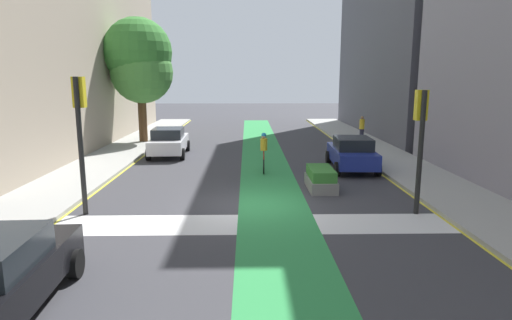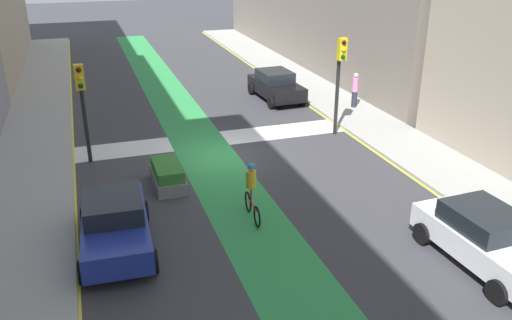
% 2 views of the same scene
% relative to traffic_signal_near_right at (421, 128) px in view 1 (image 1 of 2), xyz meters
% --- Properties ---
extents(ground_plane, '(120.00, 120.00, 0.00)m').
position_rel_traffic_signal_near_right_xyz_m(ground_plane, '(-5.33, 0.96, -2.79)').
color(ground_plane, '#38383D').
extents(bike_lane_paint, '(2.40, 60.00, 0.01)m').
position_rel_traffic_signal_near_right_xyz_m(bike_lane_paint, '(-4.57, 0.96, -2.78)').
color(bike_lane_paint, '#2D8C47').
rests_on(bike_lane_paint, ground_plane).
extents(crosswalk_band, '(12.00, 1.80, 0.01)m').
position_rel_traffic_signal_near_right_xyz_m(crosswalk_band, '(-5.33, -1.04, -2.78)').
color(crosswalk_band, silver).
rests_on(crosswalk_band, ground_plane).
extents(sidewalk_left, '(3.00, 60.00, 0.15)m').
position_rel_traffic_signal_near_right_xyz_m(sidewalk_left, '(-12.83, 0.96, -2.71)').
color(sidewalk_left, '#9E9E99').
rests_on(sidewalk_left, ground_plane).
extents(curb_stripe_left, '(0.16, 60.00, 0.01)m').
position_rel_traffic_signal_near_right_xyz_m(curb_stripe_left, '(-11.33, 0.96, -2.78)').
color(curb_stripe_left, yellow).
rests_on(curb_stripe_left, ground_plane).
extents(sidewalk_right, '(3.00, 60.00, 0.15)m').
position_rel_traffic_signal_near_right_xyz_m(sidewalk_right, '(2.17, 0.96, -2.71)').
color(sidewalk_right, '#9E9E99').
rests_on(sidewalk_right, ground_plane).
extents(curb_stripe_right, '(0.16, 60.00, 0.01)m').
position_rel_traffic_signal_near_right_xyz_m(curb_stripe_right, '(0.67, 0.96, -2.78)').
color(curb_stripe_right, yellow).
rests_on(curb_stripe_right, ground_plane).
extents(traffic_signal_near_right, '(0.35, 0.52, 3.96)m').
position_rel_traffic_signal_near_right_xyz_m(traffic_signal_near_right, '(0.00, 0.00, 0.00)').
color(traffic_signal_near_right, black).
rests_on(traffic_signal_near_right, ground_plane).
extents(traffic_signal_near_left, '(0.35, 0.52, 4.37)m').
position_rel_traffic_signal_near_right_xyz_m(traffic_signal_near_left, '(-10.69, 0.15, 0.27)').
color(traffic_signal_near_left, black).
rests_on(traffic_signal_near_left, ground_plane).
extents(car_white_left_far, '(2.16, 4.27, 1.57)m').
position_rel_traffic_signal_near_right_xyz_m(car_white_left_far, '(-9.89, 10.67, -1.99)').
color(car_white_left_far, silver).
rests_on(car_white_left_far, ground_plane).
extents(car_blue_right_far, '(2.19, 4.28, 1.57)m').
position_rel_traffic_signal_near_right_xyz_m(car_blue_right_far, '(-0.48, 6.70, -1.99)').
color(car_blue_right_far, navy).
rests_on(car_blue_right_far, ground_plane).
extents(cyclist_in_lane, '(0.32, 1.73, 1.86)m').
position_rel_traffic_signal_near_right_xyz_m(cyclist_in_lane, '(-4.70, 6.24, -1.82)').
color(cyclist_in_lane, black).
rests_on(cyclist_in_lane, ground_plane).
extents(pedestrian_sidewalk_right_a, '(0.34, 0.34, 1.62)m').
position_rel_traffic_signal_near_right_xyz_m(pedestrian_sidewalk_right_a, '(2.36, 15.68, -1.81)').
color(pedestrian_sidewalk_right_a, '#262638').
rests_on(pedestrian_sidewalk_right_a, sidewalk_right).
extents(street_tree_near, '(4.01, 4.01, 6.53)m').
position_rel_traffic_signal_near_right_xyz_m(street_tree_near, '(-12.29, 15.19, 1.87)').
color(street_tree_near, brown).
rests_on(street_tree_near, sidewalk_left).
extents(street_tree_far, '(4.38, 4.38, 8.02)m').
position_rel_traffic_signal_near_right_xyz_m(street_tree_far, '(-12.51, 15.29, 3.17)').
color(street_tree_far, brown).
rests_on(street_tree_far, sidewalk_left).
extents(median_planter, '(1.02, 2.14, 0.85)m').
position_rel_traffic_signal_near_right_xyz_m(median_planter, '(-2.57, 3.07, -2.38)').
color(median_planter, slate).
rests_on(median_planter, ground_plane).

